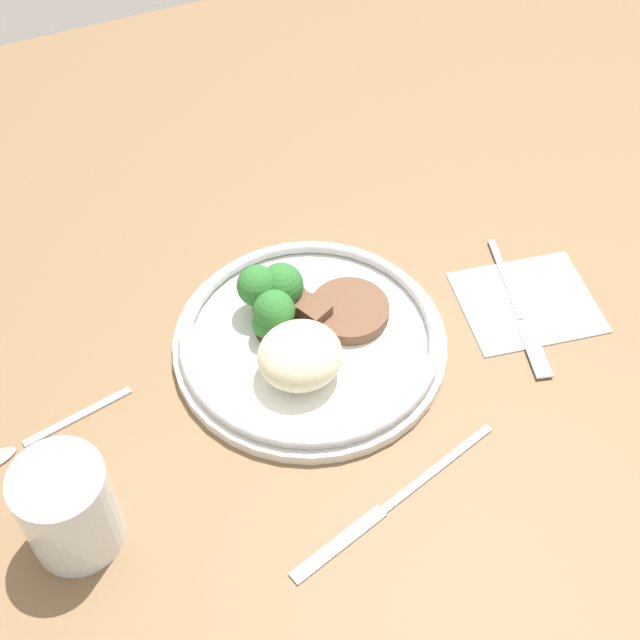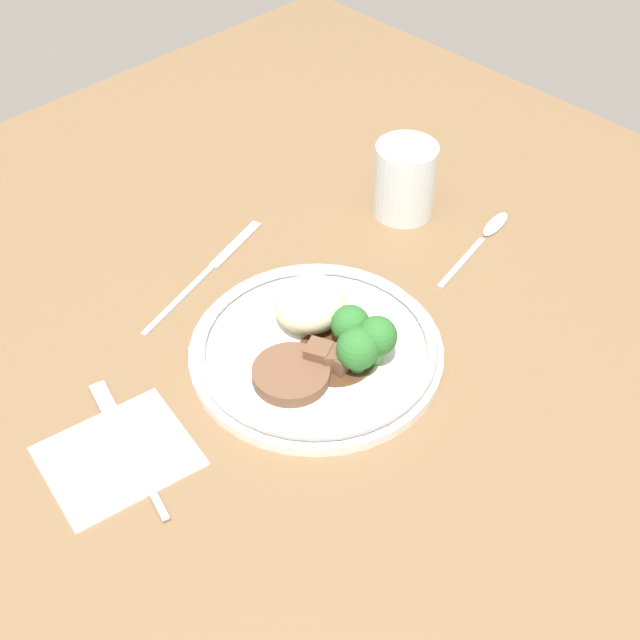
# 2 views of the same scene
# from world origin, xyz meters

# --- Properties ---
(ground_plane) EXTENTS (8.00, 8.00, 0.00)m
(ground_plane) POSITION_xyz_m (0.00, 0.00, 0.00)
(ground_plane) COLOR #5B5651
(dining_table) EXTENTS (1.34, 1.28, 0.04)m
(dining_table) POSITION_xyz_m (0.00, 0.00, 0.02)
(dining_table) COLOR brown
(dining_table) RESTS_ON ground
(napkin) EXTENTS (0.15, 0.13, 0.00)m
(napkin) POSITION_xyz_m (-0.18, 0.04, 0.04)
(napkin) COLOR white
(napkin) RESTS_ON dining_table
(plate) EXTENTS (0.26, 0.26, 0.07)m
(plate) POSITION_xyz_m (0.05, -0.00, 0.06)
(plate) COLOR white
(plate) RESTS_ON dining_table
(juice_glass) EXTENTS (0.08, 0.08, 0.09)m
(juice_glass) POSITION_xyz_m (0.30, 0.11, 0.08)
(juice_glass) COLOR orange
(juice_glass) RESTS_ON dining_table
(fork) EXTENTS (0.06, 0.18, 0.00)m
(fork) POSITION_xyz_m (-0.16, 0.06, 0.04)
(fork) COLOR #B7B7BC
(fork) RESTS_ON napkin
(knife) EXTENTS (0.22, 0.07, 0.00)m
(knife) POSITION_xyz_m (0.06, 0.18, 0.04)
(knife) COLOR #B7B7BC
(knife) RESTS_ON dining_table
(spoon) EXTENTS (0.17, 0.04, 0.01)m
(spoon) POSITION_xyz_m (0.34, 0.00, 0.04)
(spoon) COLOR #B7B7BC
(spoon) RESTS_ON dining_table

